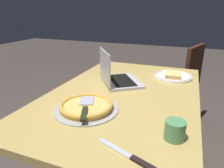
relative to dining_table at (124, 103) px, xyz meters
name	(u,v)px	position (x,y,z in m)	size (l,w,h in m)	color
dining_table	(124,103)	(0.00, 0.00, 0.00)	(1.31, 0.84, 0.72)	tan
laptop	(116,77)	(-0.12, -0.10, 0.12)	(0.37, 0.35, 0.22)	#B4B4C5
pizza_plate	(173,76)	(-0.38, 0.24, 0.09)	(0.27, 0.27, 0.04)	white
pizza_tray	(86,107)	(0.29, -0.10, 0.09)	(0.32, 0.32, 0.04)	#9EA2A0
table_knife	(133,158)	(0.54, 0.20, 0.08)	(0.11, 0.24, 0.01)	#B3BCCD
drink_cup	(175,130)	(0.38, 0.32, 0.11)	(0.08, 0.08, 0.08)	#4F8E5A
chair_near	(181,79)	(-1.02, 0.28, -0.14)	(0.52, 0.52, 0.86)	#391F13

